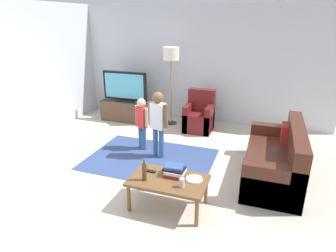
{
  "coord_description": "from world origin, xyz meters",
  "views": [
    {
      "loc": [
        1.53,
        -3.74,
        2.36
      ],
      "look_at": [
        0.0,
        0.6,
        0.65
      ],
      "focal_mm": 30.88,
      "sensor_mm": 36.0,
      "label": 1
    }
  ],
  "objects": [
    {
      "name": "tv_stand",
      "position": [
        -1.68,
        2.3,
        0.24
      ],
      "size": [
        1.2,
        0.44,
        0.5
      ],
      "color": "#4C3828",
      "rests_on": "ground"
    },
    {
      "name": "area_rug",
      "position": [
        -0.32,
        0.53,
        0.0
      ],
      "size": [
        2.2,
        1.6,
        0.01
      ],
      "primitive_type": "cube",
      "color": "#33477A",
      "rests_on": "ground"
    },
    {
      "name": "book_stack",
      "position": [
        0.5,
        -0.55,
        0.49
      ],
      "size": [
        0.28,
        0.23,
        0.14
      ],
      "color": "red",
      "rests_on": "coffee_table"
    },
    {
      "name": "plate",
      "position": [
        0.77,
        -0.57,
        0.43
      ],
      "size": [
        0.22,
        0.22,
        0.02
      ],
      "color": "white",
      "rests_on": "coffee_table"
    },
    {
      "name": "couch",
      "position": [
        1.81,
        0.6,
        0.29
      ],
      "size": [
        0.8,
        1.8,
        0.86
      ],
      "color": "#472319",
      "rests_on": "ground"
    },
    {
      "name": "soda_can",
      "position": [
        0.67,
        -0.79,
        0.48
      ],
      "size": [
        0.07,
        0.07,
        0.12
      ],
      "primitive_type": "cylinder",
      "color": "silver",
      "rests_on": "coffee_table"
    },
    {
      "name": "armchair",
      "position": [
        0.16,
        2.26,
        0.3
      ],
      "size": [
        0.6,
        0.6,
        0.9
      ],
      "color": "maroon",
      "rests_on": "ground"
    },
    {
      "name": "tv_remote",
      "position": [
        0.15,
        -0.57,
        0.43
      ],
      "size": [
        0.17,
        0.06,
        0.02
      ],
      "primitive_type": "cube",
      "rotation": [
        0.0,
        0.0,
        -0.07
      ],
      "color": "black",
      "rests_on": "coffee_table"
    },
    {
      "name": "floor_lamp",
      "position": [
        -0.58,
        2.45,
        1.54
      ],
      "size": [
        0.36,
        0.36,
        1.78
      ],
      "color": "#262626",
      "rests_on": "ground"
    },
    {
      "name": "tv",
      "position": [
        -1.68,
        2.28,
        0.85
      ],
      "size": [
        1.1,
        0.28,
        0.71
      ],
      "color": "black",
      "rests_on": "tv_stand"
    },
    {
      "name": "coffee_table",
      "position": [
        0.45,
        -0.67,
        0.37
      ],
      "size": [
        1.0,
        0.6,
        0.42
      ],
      "color": "brown",
      "rests_on": "ground"
    },
    {
      "name": "wall_back",
      "position": [
        0.0,
        3.0,
        1.35
      ],
      "size": [
        6.0,
        0.12,
        2.7
      ],
      "primitive_type": "cube",
      "color": "silver",
      "rests_on": "ground"
    },
    {
      "name": "bottle",
      "position": [
        0.17,
        -0.79,
        0.54
      ],
      "size": [
        0.06,
        0.06,
        0.29
      ],
      "color": "#4C3319",
      "rests_on": "coffee_table"
    },
    {
      "name": "ground",
      "position": [
        0.0,
        0.0,
        0.0
      ],
      "size": [
        7.8,
        7.8,
        0.0
      ],
      "primitive_type": "plane",
      "color": "beige"
    },
    {
      "name": "child_center",
      "position": [
        -0.22,
        0.69,
        0.73
      ],
      "size": [
        0.39,
        0.2,
        1.21
      ],
      "color": "#33598C",
      "rests_on": "ground"
    },
    {
      "name": "child_near_tv",
      "position": [
        -0.63,
        0.9,
        0.6
      ],
      "size": [
        0.31,
        0.2,
        1.0
      ],
      "color": "#33598C",
      "rests_on": "ground"
    }
  ]
}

